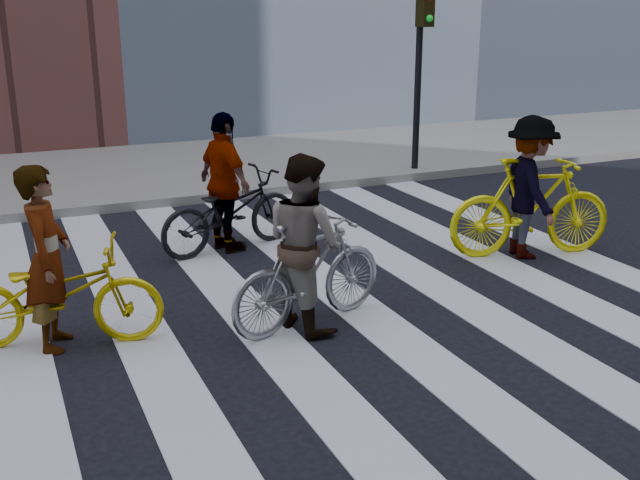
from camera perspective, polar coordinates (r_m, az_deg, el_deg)
ground at (r=7.53m, az=-0.41°, el=-6.15°), size 100.00×100.00×0.00m
sidewalk_far at (r=14.40m, az=-12.56°, el=5.17°), size 100.00×5.00×0.15m
zebra_crosswalk at (r=7.53m, az=-0.41°, el=-6.11°), size 8.25×10.00×0.01m
traffic_signal at (r=13.70m, az=7.74°, el=14.14°), size 0.22×0.42×3.33m
bike_yellow_left at (r=7.23m, az=-19.39°, el=-3.95°), size 2.00×1.16×0.99m
bike_silver_mid at (r=7.23m, az=-0.83°, el=-2.52°), size 1.88×0.98×1.09m
bike_yellow_right at (r=9.65m, az=15.78°, el=2.42°), size 2.17×1.11×1.25m
bike_dark_rear at (r=9.61m, az=-6.89°, el=2.20°), size 2.07×1.14×1.03m
rider_left at (r=7.11m, az=-20.07°, el=-1.33°), size 0.56×0.71×1.71m
rider_mid at (r=7.12m, az=-1.21°, el=-0.20°), size 0.85×0.98×1.72m
rider_right at (r=9.56m, az=15.67°, el=3.86°), size 0.93×1.27×1.76m
rider_rear at (r=9.50m, az=-7.26°, el=4.34°), size 0.67×1.12×1.78m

